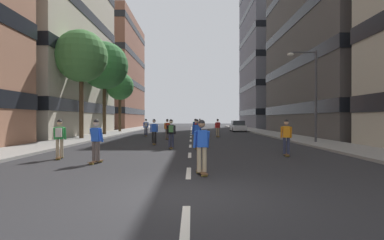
{
  "coord_description": "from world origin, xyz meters",
  "views": [
    {
      "loc": [
        0.11,
        -7.28,
        1.82
      ],
      "look_at": [
        0.0,
        28.65,
        1.63
      ],
      "focal_mm": 28.88,
      "sensor_mm": 36.0,
      "label": 1
    }
  ],
  "objects_px": {
    "skater_9": "(196,125)",
    "street_tree_far": "(82,57)",
    "skater_11": "(287,136)",
    "street_tree_near": "(105,66)",
    "skater_5": "(155,130)",
    "skater_3": "(198,133)",
    "skater_1": "(97,139)",
    "skater_4": "(197,126)",
    "skater_6": "(147,126)",
    "skater_0": "(168,128)",
    "skater_8": "(201,125)",
    "skater_12": "(172,132)",
    "skater_10": "(219,127)",
    "skater_13": "(203,144)",
    "parked_car_near": "(239,126)",
    "skater_7": "(197,124)",
    "streetlamp_right": "(312,86)",
    "skater_2": "(61,136)",
    "street_tree_mid": "(121,87)"
  },
  "relations": [
    {
      "from": "skater_9",
      "to": "street_tree_far",
      "type": "bearing_deg",
      "value": -132.04
    },
    {
      "from": "skater_11",
      "to": "street_tree_near",
      "type": "bearing_deg",
      "value": 127.72
    },
    {
      "from": "skater_5",
      "to": "skater_3",
      "type": "bearing_deg",
      "value": -48.06
    },
    {
      "from": "skater_1",
      "to": "skater_4",
      "type": "relative_size",
      "value": 1.0
    },
    {
      "from": "skater_6",
      "to": "skater_5",
      "type": "bearing_deg",
      "value": -78.44
    },
    {
      "from": "skater_0",
      "to": "skater_8",
      "type": "distance_m",
      "value": 13.28
    },
    {
      "from": "skater_0",
      "to": "skater_3",
      "type": "xyz_separation_m",
      "value": [
        2.44,
        -8.7,
        -0.03
      ]
    },
    {
      "from": "skater_4",
      "to": "skater_12",
      "type": "xyz_separation_m",
      "value": [
        -1.65,
        -14.04,
        0.0
      ]
    },
    {
      "from": "skater_3",
      "to": "street_tree_near",
      "type": "bearing_deg",
      "value": 123.09
    },
    {
      "from": "skater_10",
      "to": "skater_13",
      "type": "bearing_deg",
      "value": -96.22
    },
    {
      "from": "parked_car_near",
      "to": "skater_13",
      "type": "relative_size",
      "value": 2.47
    },
    {
      "from": "street_tree_far",
      "to": "skater_1",
      "type": "relative_size",
      "value": 5.16
    },
    {
      "from": "skater_0",
      "to": "skater_13",
      "type": "xyz_separation_m",
      "value": [
        2.47,
        -16.92,
        -0.03
      ]
    },
    {
      "from": "skater_3",
      "to": "skater_13",
      "type": "bearing_deg",
      "value": -89.81
    },
    {
      "from": "skater_4",
      "to": "skater_10",
      "type": "relative_size",
      "value": 1.0
    },
    {
      "from": "skater_5",
      "to": "skater_6",
      "type": "bearing_deg",
      "value": 101.56
    },
    {
      "from": "parked_car_near",
      "to": "skater_1",
      "type": "xyz_separation_m",
      "value": [
        -10.23,
        -30.31,
        0.29
      ]
    },
    {
      "from": "skater_7",
      "to": "street_tree_near",
      "type": "bearing_deg",
      "value": -138.91
    },
    {
      "from": "skater_1",
      "to": "skater_11",
      "type": "bearing_deg",
      "value": 16.65
    },
    {
      "from": "street_tree_near",
      "to": "skater_9",
      "type": "height_order",
      "value": "street_tree_near"
    },
    {
      "from": "skater_12",
      "to": "skater_8",
      "type": "bearing_deg",
      "value": 83.89
    },
    {
      "from": "skater_1",
      "to": "skater_3",
      "type": "relative_size",
      "value": 1.0
    },
    {
      "from": "skater_13",
      "to": "skater_4",
      "type": "bearing_deg",
      "value": 89.81
    },
    {
      "from": "street_tree_far",
      "to": "skater_8",
      "type": "height_order",
      "value": "street_tree_far"
    },
    {
      "from": "streetlamp_right",
      "to": "skater_4",
      "type": "distance_m",
      "value": 13.65
    },
    {
      "from": "skater_5",
      "to": "skater_11",
      "type": "distance_m",
      "value": 9.69
    },
    {
      "from": "skater_8",
      "to": "skater_10",
      "type": "bearing_deg",
      "value": -81.04
    },
    {
      "from": "skater_10",
      "to": "streetlamp_right",
      "type": "bearing_deg",
      "value": -53.88
    },
    {
      "from": "streetlamp_right",
      "to": "skater_12",
      "type": "bearing_deg",
      "value": -160.23
    },
    {
      "from": "street_tree_far",
      "to": "skater_2",
      "type": "bearing_deg",
      "value": -74.37
    },
    {
      "from": "skater_3",
      "to": "skater_5",
      "type": "relative_size",
      "value": 1.0
    },
    {
      "from": "parked_car_near",
      "to": "skater_4",
      "type": "height_order",
      "value": "skater_4"
    },
    {
      "from": "skater_7",
      "to": "skater_12",
      "type": "relative_size",
      "value": 1.0
    },
    {
      "from": "street_tree_far",
      "to": "skater_9",
      "type": "bearing_deg",
      "value": 47.96
    },
    {
      "from": "skater_4",
      "to": "skater_5",
      "type": "height_order",
      "value": "same"
    },
    {
      "from": "parked_car_near",
      "to": "skater_7",
      "type": "bearing_deg",
      "value": -170.0
    },
    {
      "from": "street_tree_near",
      "to": "skater_3",
      "type": "relative_size",
      "value": 5.56
    },
    {
      "from": "skater_7",
      "to": "skater_11",
      "type": "height_order",
      "value": "same"
    },
    {
      "from": "skater_4",
      "to": "skater_0",
      "type": "bearing_deg",
      "value": -114.04
    },
    {
      "from": "street_tree_far",
      "to": "skater_2",
      "type": "height_order",
      "value": "street_tree_far"
    },
    {
      "from": "skater_10",
      "to": "skater_6",
      "type": "bearing_deg",
      "value": 168.72
    },
    {
      "from": "skater_4",
      "to": "parked_car_near",
      "type": "bearing_deg",
      "value": 59.59
    },
    {
      "from": "skater_8",
      "to": "skater_12",
      "type": "bearing_deg",
      "value": -96.11
    },
    {
      "from": "skater_1",
      "to": "skater_9",
      "type": "xyz_separation_m",
      "value": [
        4.25,
        24.6,
        0.03
      ]
    },
    {
      "from": "skater_6",
      "to": "skater_13",
      "type": "bearing_deg",
      "value": -76.91
    },
    {
      "from": "skater_8",
      "to": "skater_3",
      "type": "bearing_deg",
      "value": -91.93
    },
    {
      "from": "skater_1",
      "to": "skater_12",
      "type": "xyz_separation_m",
      "value": [
        2.62,
        6.1,
        0.03
      ]
    },
    {
      "from": "street_tree_mid",
      "to": "skater_0",
      "type": "distance_m",
      "value": 15.93
    },
    {
      "from": "streetlamp_right",
      "to": "skater_8",
      "type": "distance_m",
      "value": 19.49
    },
    {
      "from": "streetlamp_right",
      "to": "skater_11",
      "type": "xyz_separation_m",
      "value": [
        -3.9,
        -7.07,
        -3.15
      ]
    }
  ]
}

